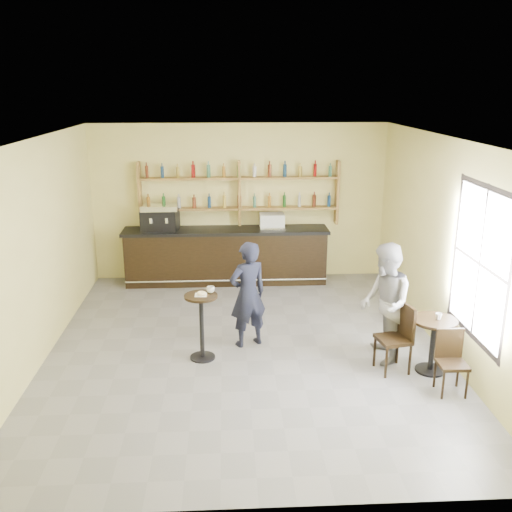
{
  "coord_description": "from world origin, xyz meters",
  "views": [
    {
      "loc": [
        -0.27,
        -8.06,
        3.92
      ],
      "look_at": [
        0.2,
        0.8,
        1.25
      ],
      "focal_mm": 40.0,
      "sensor_mm": 36.0,
      "label": 1
    }
  ],
  "objects_px": {
    "chair_west": "(393,339)",
    "patron_second": "(385,303)",
    "espresso_machine": "(160,217)",
    "chair_south": "(452,364)",
    "pedestal_table": "(202,327)",
    "bar_counter": "(226,256)",
    "man_main": "(248,294)",
    "pastry_case": "(272,221)",
    "cafe_table": "(432,345)"
  },
  "relations": [
    {
      "from": "bar_counter",
      "to": "pedestal_table",
      "type": "relative_size",
      "value": 4.13
    },
    {
      "from": "espresso_machine",
      "to": "patron_second",
      "type": "distance_m",
      "value": 5.13
    },
    {
      "from": "cafe_table",
      "to": "chair_west",
      "type": "height_order",
      "value": "chair_west"
    },
    {
      "from": "chair_south",
      "to": "chair_west",
      "type": "bearing_deg",
      "value": 133.6
    },
    {
      "from": "espresso_machine",
      "to": "chair_south",
      "type": "height_order",
      "value": "espresso_machine"
    },
    {
      "from": "man_main",
      "to": "chair_south",
      "type": "relative_size",
      "value": 1.97
    },
    {
      "from": "espresso_machine",
      "to": "chair_west",
      "type": "bearing_deg",
      "value": -40.6
    },
    {
      "from": "cafe_table",
      "to": "patron_second",
      "type": "xyz_separation_m",
      "value": [
        -0.6,
        0.4,
        0.49
      ]
    },
    {
      "from": "bar_counter",
      "to": "espresso_machine",
      "type": "xyz_separation_m",
      "value": [
        -1.31,
        0.0,
        0.82
      ]
    },
    {
      "from": "bar_counter",
      "to": "espresso_machine",
      "type": "height_order",
      "value": "espresso_machine"
    },
    {
      "from": "man_main",
      "to": "cafe_table",
      "type": "relative_size",
      "value": 2.1
    },
    {
      "from": "man_main",
      "to": "patron_second",
      "type": "bearing_deg",
      "value": 138.29
    },
    {
      "from": "espresso_machine",
      "to": "pedestal_table",
      "type": "height_order",
      "value": "espresso_machine"
    },
    {
      "from": "espresso_machine",
      "to": "cafe_table",
      "type": "relative_size",
      "value": 0.9
    },
    {
      "from": "patron_second",
      "to": "cafe_table",
      "type": "bearing_deg",
      "value": 60.67
    },
    {
      "from": "espresso_machine",
      "to": "patron_second",
      "type": "height_order",
      "value": "patron_second"
    },
    {
      "from": "pastry_case",
      "to": "pedestal_table",
      "type": "distance_m",
      "value": 3.77
    },
    {
      "from": "pastry_case",
      "to": "chair_west",
      "type": "height_order",
      "value": "pastry_case"
    },
    {
      "from": "espresso_machine",
      "to": "pedestal_table",
      "type": "relative_size",
      "value": 0.71
    },
    {
      "from": "cafe_table",
      "to": "patron_second",
      "type": "distance_m",
      "value": 0.87
    },
    {
      "from": "pastry_case",
      "to": "patron_second",
      "type": "height_order",
      "value": "patron_second"
    },
    {
      "from": "patron_second",
      "to": "man_main",
      "type": "bearing_deg",
      "value": -103.18
    },
    {
      "from": "pastry_case",
      "to": "chair_west",
      "type": "distance_m",
      "value": 4.29
    },
    {
      "from": "bar_counter",
      "to": "pastry_case",
      "type": "relative_size",
      "value": 8.14
    },
    {
      "from": "pedestal_table",
      "to": "cafe_table",
      "type": "xyz_separation_m",
      "value": [
        3.26,
        -0.58,
        -0.1
      ]
    },
    {
      "from": "chair_west",
      "to": "chair_south",
      "type": "distance_m",
      "value": 0.89
    },
    {
      "from": "chair_west",
      "to": "espresso_machine",
      "type": "bearing_deg",
      "value": -148.81
    },
    {
      "from": "chair_south",
      "to": "patron_second",
      "type": "xyz_separation_m",
      "value": [
        -0.65,
        1.0,
        0.46
      ]
    },
    {
      "from": "man_main",
      "to": "patron_second",
      "type": "height_order",
      "value": "patron_second"
    },
    {
      "from": "espresso_machine",
      "to": "chair_south",
      "type": "relative_size",
      "value": 0.84
    },
    {
      "from": "bar_counter",
      "to": "chair_south",
      "type": "distance_m",
      "value": 5.48
    },
    {
      "from": "espresso_machine",
      "to": "pastry_case",
      "type": "xyz_separation_m",
      "value": [
        2.24,
        0.0,
        -0.1
      ]
    },
    {
      "from": "espresso_machine",
      "to": "chair_south",
      "type": "bearing_deg",
      "value": -40.57
    },
    {
      "from": "espresso_machine",
      "to": "cafe_table",
      "type": "height_order",
      "value": "espresso_machine"
    },
    {
      "from": "chair_west",
      "to": "patron_second",
      "type": "relative_size",
      "value": 0.56
    },
    {
      "from": "man_main",
      "to": "chair_west",
      "type": "distance_m",
      "value": 2.26
    },
    {
      "from": "espresso_machine",
      "to": "patron_second",
      "type": "relative_size",
      "value": 0.4
    },
    {
      "from": "pastry_case",
      "to": "patron_second",
      "type": "distance_m",
      "value": 3.89
    },
    {
      "from": "bar_counter",
      "to": "pastry_case",
      "type": "bearing_deg",
      "value": 0.0
    },
    {
      "from": "pedestal_table",
      "to": "cafe_table",
      "type": "height_order",
      "value": "pedestal_table"
    },
    {
      "from": "chair_west",
      "to": "chair_south",
      "type": "height_order",
      "value": "chair_west"
    },
    {
      "from": "bar_counter",
      "to": "chair_west",
      "type": "distance_m",
      "value": 4.61
    },
    {
      "from": "pastry_case",
      "to": "espresso_machine",
      "type": "bearing_deg",
      "value": 179.98
    },
    {
      "from": "chair_west",
      "to": "chair_south",
      "type": "xyz_separation_m",
      "value": [
        0.6,
        -0.65,
        -0.07
      ]
    },
    {
      "from": "espresso_machine",
      "to": "man_main",
      "type": "height_order",
      "value": "man_main"
    },
    {
      "from": "espresso_machine",
      "to": "pastry_case",
      "type": "distance_m",
      "value": 2.25
    },
    {
      "from": "bar_counter",
      "to": "man_main",
      "type": "xyz_separation_m",
      "value": [
        0.33,
        -3.01,
        0.28
      ]
    },
    {
      "from": "bar_counter",
      "to": "pedestal_table",
      "type": "distance_m",
      "value": 3.47
    },
    {
      "from": "bar_counter",
      "to": "patron_second",
      "type": "relative_size",
      "value": 2.33
    },
    {
      "from": "pastry_case",
      "to": "patron_second",
      "type": "bearing_deg",
      "value": -69.6
    }
  ]
}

